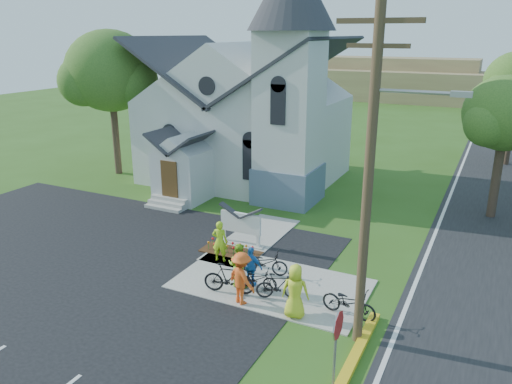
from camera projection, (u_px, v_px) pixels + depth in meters
The scene contains 21 objects.
ground at pixel (229, 282), 18.70m from camera, with size 120.00×120.00×0.00m, color #315618.
parking_lot at pixel (52, 266), 19.95m from camera, with size 20.00×16.00×0.02m, color black.
sidewalk at pixel (271, 284), 18.49m from camera, with size 7.00×4.00×0.05m, color gray.
church at pixel (250, 96), 30.07m from camera, with size 12.35×12.00×13.00m.
church_sign at pixel (241, 223), 21.63m from camera, with size 2.20×0.40×1.70m.
flower_bed at pixel (231, 252), 21.16m from camera, with size 2.60×1.10×0.07m, color #351F0E.
utility_pole at pixel (371, 169), 13.51m from camera, with size 3.45×0.28×10.00m.
stop_sign at pixel (337, 336), 12.28m from camera, with size 0.11×0.76×2.48m.
tree_lot_corner at pixel (110, 71), 31.13m from camera, with size 5.60×5.60×9.15m.
tree_road_near at pixel (506, 114), 23.77m from camera, with size 4.00×4.00×7.05m.
distant_hills at pixel (464, 87), 64.70m from camera, with size 61.00×10.00×5.60m.
cyclist_0 at pixel (220, 241), 20.07m from camera, with size 0.63×0.41×1.72m, color #9DCB17.
bike_0 at pixel (264, 263), 19.06m from camera, with size 0.63×1.81×0.95m, color black.
cyclist_1 at pixel (239, 265), 18.07m from camera, with size 0.81×0.63×1.66m, color #8ED027.
bike_1 at pixel (229, 278), 17.67m from camera, with size 0.52×1.86×1.12m, color black.
cyclist_2 at pixel (251, 267), 18.10m from camera, with size 0.89×0.37×1.52m, color #2B80D8.
bike_2 at pixel (256, 279), 17.97m from camera, with size 0.53×1.53×0.81m, color black.
cyclist_3 at pixel (242, 278), 16.88m from camera, with size 1.20×0.69×1.87m, color #ED551A.
bike_3 at pixel (279, 286), 17.31m from camera, with size 0.45×1.59×0.95m, color black.
cyclist_4 at pixel (295, 291), 16.06m from camera, with size 0.90×0.58×1.84m, color #CCDA28.
bike_4 at pixel (349, 302), 16.22m from camera, with size 0.65×1.88×0.99m, color black.
Camera 1 is at (8.35, -14.59, 8.92)m, focal length 35.00 mm.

